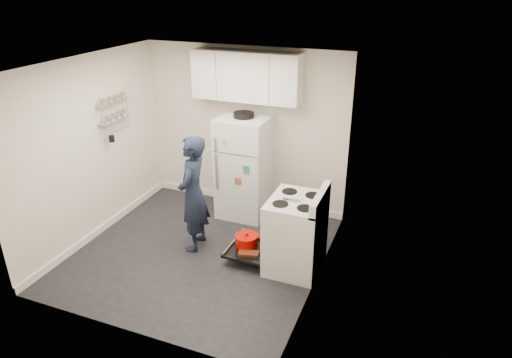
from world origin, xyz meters
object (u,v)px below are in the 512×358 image
at_px(refrigerator, 244,167).
at_px(open_oven_door, 249,244).
at_px(electric_range, 295,234).
at_px(person, 193,194).

bearing_deg(refrigerator, open_oven_door, -64.68).
distance_m(electric_range, person, 1.43).
relative_size(open_oven_door, person, 0.44).
xyz_separation_m(open_oven_door, refrigerator, (-0.52, 1.10, 0.59)).
relative_size(refrigerator, person, 1.02).
distance_m(electric_range, open_oven_door, 0.67).
bearing_deg(electric_range, refrigerator, 135.94).
relative_size(electric_range, person, 0.69).
xyz_separation_m(electric_range, person, (-1.39, -0.03, 0.33)).
bearing_deg(open_oven_door, electric_range, 0.49).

